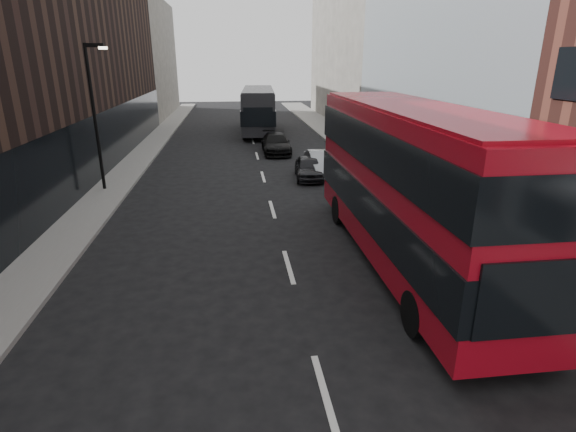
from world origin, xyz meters
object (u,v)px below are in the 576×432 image
object	(u,v)px
red_bus	(411,180)
car_b	(322,163)
street_lamp	(95,108)
grey_bus	(258,109)
car_c	(276,144)
car_a	(309,168)

from	to	relation	value
red_bus	car_b	bearing A→B (deg)	91.78
red_bus	street_lamp	bearing A→B (deg)	139.82
car_b	grey_bus	bearing A→B (deg)	98.47
car_b	car_c	distance (m)	7.11
red_bus	grey_bus	bearing A→B (deg)	95.78
car_a	car_c	world-z (taller)	car_c
street_lamp	red_bus	size ratio (longest dim) A/B	0.55
street_lamp	grey_bus	size ratio (longest dim) A/B	0.57
red_bus	car_b	size ratio (longest dim) A/B	3.02
grey_bus	car_b	bearing A→B (deg)	-77.59
street_lamp	car_b	bearing A→B (deg)	10.03
red_bus	grey_bus	size ratio (longest dim) A/B	1.03
red_bus	car_a	world-z (taller)	red_bus
car_b	car_c	xyz separation A→B (m)	(-2.01, 6.82, -0.00)
car_a	car_b	size ratio (longest dim) A/B	0.88
car_a	street_lamp	bearing A→B (deg)	-168.07
car_a	car_b	world-z (taller)	car_b
red_bus	car_c	xyz separation A→B (m)	(-2.44, 19.01, -2.15)
street_lamp	car_b	distance (m)	12.34
grey_bus	red_bus	bearing A→B (deg)	-80.43
grey_bus	car_c	size ratio (longest dim) A/B	2.57
car_c	grey_bus	bearing A→B (deg)	94.08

